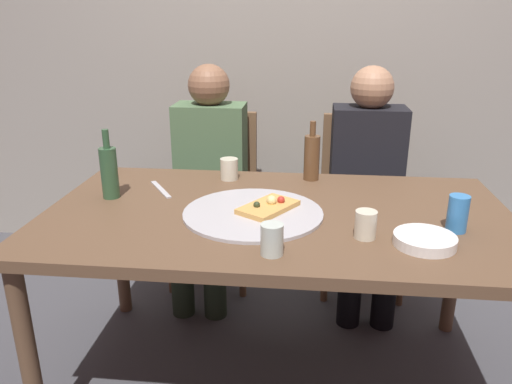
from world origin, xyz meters
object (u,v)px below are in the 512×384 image
Objects in this scene: chair_right at (363,191)px; soda_can at (458,214)px; pizza_tray at (253,213)px; beer_bottle at (109,171)px; guest_in_beanie at (368,177)px; chair_left at (214,186)px; wine_bottle at (312,157)px; wine_glass at (229,169)px; guest_in_sweater at (208,172)px; tumbler_far at (272,239)px; dining_table at (277,229)px; tumbler_near at (366,225)px; table_knife at (161,189)px; plate_stack at (425,240)px; pizza_slice_last at (269,206)px.

soda_can is at bearing 101.01° from chair_right.
pizza_tray is 0.59m from beer_bottle.
beer_bottle is 2.20× the size of soda_can.
chair_left is at bearing -10.68° from guest_in_beanie.
wine_bottle is (0.20, 0.43, 0.10)m from pizza_tray.
pizza_tray is at bearing -69.49° from wine_glass.
soda_can is 0.10× the size of guest_in_sweater.
soda_can is at bearing -46.40° from wine_bottle.
tumbler_far is 0.63m from soda_can.
guest_in_beanie is at bearing 169.32° from chair_left.
dining_table is at bearing 169.45° from soda_can.
pizza_tray is at bearing 174.24° from soda_can.
tumbler_near is 0.94× the size of tumbler_far.
wine_bottle is 1.15× the size of table_knife.
wine_glass is 0.60m from chair_left.
chair_left is 0.20m from guest_in_sweater.
beer_bottle reaches higher than chair_right.
table_knife is 0.73m from chair_left.
plate_stack is (0.47, -0.23, 0.09)m from dining_table.
chair_right reaches higher than soda_can.
soda_can reaches higher than plate_stack.
dining_table is 0.44m from wine_bottle.
wine_bottle is 0.22× the size of guest_in_sweater.
pizza_tray is 0.55× the size of chair_right.
chair_right is 0.77× the size of guest_in_beanie.
table_knife is at bearing 156.81° from pizza_slice_last.
table_knife is at bearing 151.00° from pizza_tray.
pizza_slice_last is (-0.03, -0.01, 0.09)m from dining_table.
pizza_tray is at bearing 109.19° from chair_left.
wine_bottle is (0.15, 0.40, 0.08)m from pizza_slice_last.
wine_glass is at bearing 118.72° from pizza_slice_last.
wine_glass is at bearing 123.24° from dining_table.
chair_left is (0.08, 0.69, -0.22)m from table_knife.
tumbler_far is 0.72m from table_knife.
chair_right is at bearing -169.32° from guest_in_sweater.
pizza_slice_last is 0.28× the size of chair_right.
tumbler_far is 0.08× the size of guest_in_beanie.
beer_bottle is 0.23× the size of guest_in_sweater.
tumbler_far is (0.01, -0.34, 0.12)m from dining_table.
chair_right is 0.20m from guest_in_beanie.
beer_bottle is at bearing 168.04° from pizza_tray.
guest_in_beanie is at bearing 69.56° from tumbler_far.
dining_table is 1.43× the size of guest_in_sweater.
soda_can is at bearing 15.72° from tumbler_near.
wine_bottle reaches higher than pizza_slice_last.
guest_in_sweater is at bearing 116.82° from pizza_slice_last.
table_knife is at bearing -161.19° from wine_bottle.
pizza_slice_last is at bearing 63.96° from chair_right.
table_knife is 1.14m from chair_right.
dining_table is 0.68m from beer_bottle.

